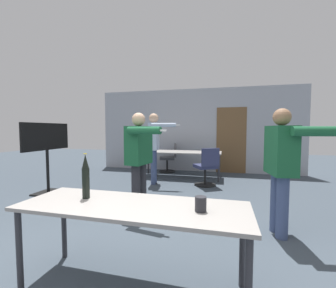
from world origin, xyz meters
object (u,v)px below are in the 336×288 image
object	(u,v)px
person_left_plaid	(154,141)
office_chair_side_rolled	(169,159)
person_center_tall	(140,153)
beer_bottle	(86,177)
tv_screen	(47,149)
person_right_polo	(282,160)
drink_cup	(201,204)
office_chair_mid_tucked	(207,168)

from	to	relation	value
person_left_plaid	office_chair_side_rolled	xyz separation A→B (m)	(-0.02, 1.63, -0.66)
person_center_tall	beer_bottle	xyz separation A→B (m)	(0.14, -1.68, -0.04)
tv_screen	beer_bottle	bearing A→B (deg)	-131.81
person_left_plaid	person_right_polo	bearing A→B (deg)	40.96
person_center_tall	drink_cup	distance (m)	2.13
person_right_polo	drink_cup	bearing A→B (deg)	-40.91
person_right_polo	beer_bottle	size ratio (longest dim) A/B	3.96
office_chair_side_rolled	person_right_polo	bearing A→B (deg)	-161.70
tv_screen	office_chair_mid_tucked	world-z (taller)	tv_screen
person_center_tall	office_chair_mid_tucked	distance (m)	2.24
tv_screen	drink_cup	world-z (taller)	tv_screen
person_left_plaid	office_chair_side_rolled	distance (m)	1.76
beer_bottle	office_chair_mid_tucked	bearing A→B (deg)	77.62
person_left_plaid	drink_cup	size ratio (longest dim) A/B	15.46
tv_screen	person_center_tall	distance (m)	2.34
tv_screen	beer_bottle	xyz separation A→B (m)	(2.43, -2.17, -0.02)
tv_screen	drink_cup	size ratio (longest dim) A/B	13.16
person_right_polo	beer_bottle	bearing A→B (deg)	-64.24
office_chair_mid_tucked	office_chair_side_rolled	distance (m)	2.03
office_chair_mid_tucked	beer_bottle	bearing A→B (deg)	-134.28
office_chair_side_rolled	beer_bottle	bearing A→B (deg)	171.60
person_center_tall	drink_cup	size ratio (longest dim) A/B	14.36
tv_screen	person_center_tall	size ratio (longest dim) A/B	0.92
person_center_tall	tv_screen	bearing A→B (deg)	-92.38
drink_cup	office_chair_side_rolled	bearing A→B (deg)	106.53
tv_screen	office_chair_mid_tucked	bearing A→B (deg)	-65.66
person_right_polo	drink_cup	world-z (taller)	person_right_polo
person_center_tall	beer_bottle	world-z (taller)	person_center_tall
tv_screen	person_right_polo	distance (m)	4.43
office_chair_side_rolled	beer_bottle	distance (m)	5.24
tv_screen	person_center_tall	world-z (taller)	person_center_tall
tv_screen	drink_cup	distance (m)	4.14
beer_bottle	person_right_polo	bearing A→B (deg)	34.93
office_chair_side_rolled	drink_cup	world-z (taller)	office_chair_side_rolled
tv_screen	beer_bottle	size ratio (longest dim) A/B	3.64
person_center_tall	person_left_plaid	size ratio (longest dim) A/B	0.93
tv_screen	drink_cup	bearing A→B (deg)	-122.83
office_chair_mid_tucked	drink_cup	xyz separation A→B (m)	(0.25, -3.71, 0.36)
office_chair_mid_tucked	office_chair_side_rolled	bearing A→B (deg)	98.23
office_chair_side_rolled	drink_cup	distance (m)	5.50
person_center_tall	office_chair_side_rolled	xyz separation A→B (m)	(-0.37, 3.51, -0.56)
tv_screen	office_chair_side_rolled	size ratio (longest dim) A/B	1.66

